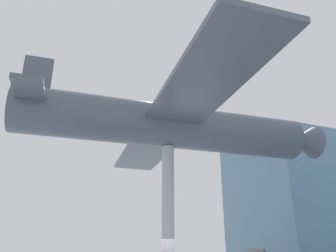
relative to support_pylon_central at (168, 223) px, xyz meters
The scene contains 3 objects.
glass_pavilion_left 18.57m from the support_pylon_central, 115.14° to the left, with size 8.08×14.42×10.91m.
support_pylon_central is the anchor object (origin of this frame).
suspended_airplane 4.01m from the support_pylon_central, 85.77° to the left, with size 14.99×14.07×3.25m.
Camera 1 is at (12.02, -4.74, 1.96)m, focal length 35.00 mm.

